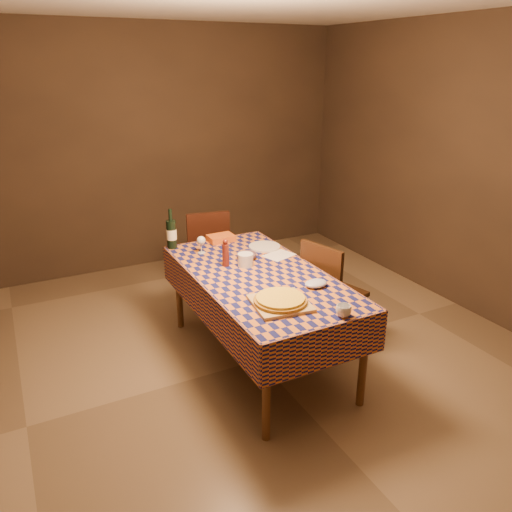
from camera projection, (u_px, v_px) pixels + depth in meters
name	position (u px, v px, depth m)	size (l,w,h in m)	color
room	(259.00, 200.00, 3.60)	(5.00, 5.10, 2.70)	brown
dining_table	(259.00, 283.00, 3.84)	(0.94, 1.84, 0.77)	brown
cutting_board	(280.00, 303.00, 3.32)	(0.36, 0.36, 0.02)	tan
pizza	(280.00, 299.00, 3.31)	(0.40, 0.40, 0.04)	#8B5E17
pepper_mill	(226.00, 253.00, 3.93)	(0.07, 0.07, 0.22)	#531913
bowl	(247.00, 256.00, 4.08)	(0.16, 0.16, 0.05)	#664C56
wine_glass	(201.00, 241.00, 4.19)	(0.08, 0.08, 0.15)	silver
wine_bottle	(171.00, 234.00, 4.30)	(0.09, 0.09, 0.35)	black
deli_tub	(245.00, 260.00, 3.94)	(0.12, 0.12, 0.10)	silver
takeout_container	(221.00, 238.00, 4.50)	(0.23, 0.16, 0.06)	#C25619
white_plate	(265.00, 247.00, 4.35)	(0.27, 0.27, 0.02)	silver
tumbler	(344.00, 311.00, 3.16)	(0.10, 0.10, 0.08)	silver
flour_patch	(279.00, 255.00, 4.17)	(0.24, 0.18, 0.00)	silver
flour_bag	(316.00, 283.00, 3.59)	(0.17, 0.13, 0.05)	#A9B2D8
chair_far	(207.00, 248.00, 5.04)	(0.49, 0.50, 0.93)	black
chair_right	(329.00, 289.00, 4.15)	(0.52, 0.52, 0.93)	black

